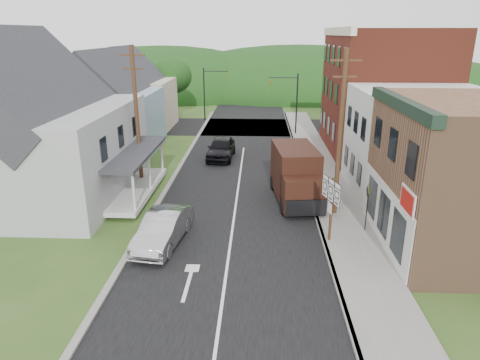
# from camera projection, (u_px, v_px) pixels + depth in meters

# --- Properties ---
(ground) EXTENTS (120.00, 120.00, 0.00)m
(ground) POSITION_uv_depth(u_px,v_px,m) (231.00, 242.00, 20.96)
(ground) COLOR #2D4719
(ground) RESTS_ON ground
(road) EXTENTS (9.00, 90.00, 0.02)m
(road) POSITION_uv_depth(u_px,v_px,m) (240.00, 177.00, 30.40)
(road) COLOR black
(road) RESTS_ON ground
(cross_road) EXTENTS (60.00, 9.00, 0.02)m
(cross_road) POSITION_uv_depth(u_px,v_px,m) (247.00, 127.00, 46.46)
(cross_road) COLOR black
(cross_road) RESTS_ON ground
(sidewalk_right) EXTENTS (2.80, 55.00, 0.15)m
(sidewalk_right) POSITION_uv_depth(u_px,v_px,m) (327.00, 187.00, 28.25)
(sidewalk_right) COLOR slate
(sidewalk_right) RESTS_ON ground
(curb_right) EXTENTS (0.20, 55.00, 0.15)m
(curb_right) POSITION_uv_depth(u_px,v_px,m) (307.00, 186.00, 28.30)
(curb_right) COLOR slate
(curb_right) RESTS_ON ground
(curb_left) EXTENTS (0.30, 55.00, 0.12)m
(curb_left) POSITION_uv_depth(u_px,v_px,m) (169.00, 184.00, 28.69)
(curb_left) COLOR slate
(curb_left) RESTS_ON ground
(storefront_tan) EXTENTS (8.00, 8.00, 7.00)m
(storefront_tan) POSITION_uv_depth(u_px,v_px,m) (479.00, 177.00, 19.35)
(storefront_tan) COLOR brown
(storefront_tan) RESTS_ON ground
(storefront_white) EXTENTS (8.00, 7.00, 6.50)m
(storefront_white) POSITION_uv_depth(u_px,v_px,m) (420.00, 143.00, 26.51)
(storefront_white) COLOR silver
(storefront_white) RESTS_ON ground
(storefront_red) EXTENTS (8.00, 12.00, 10.00)m
(storefront_red) POSITION_uv_depth(u_px,v_px,m) (382.00, 93.00, 34.91)
(storefront_red) COLOR maroon
(storefront_red) RESTS_ON ground
(house_gray) EXTENTS (10.20, 12.24, 8.35)m
(house_gray) POSITION_uv_depth(u_px,v_px,m) (38.00, 129.00, 25.74)
(house_gray) COLOR #ADB0B3
(house_gray) RESTS_ON ground
(house_blue) EXTENTS (7.14, 8.16, 7.28)m
(house_blue) POSITION_uv_depth(u_px,v_px,m) (114.00, 107.00, 36.27)
(house_blue) COLOR #87A7B9
(house_blue) RESTS_ON ground
(house_cream) EXTENTS (7.14, 8.16, 7.28)m
(house_cream) POSITION_uv_depth(u_px,v_px,m) (137.00, 93.00, 44.78)
(house_cream) COLOR beige
(house_cream) RESTS_ON ground
(utility_pole_right) EXTENTS (1.60, 0.26, 9.00)m
(utility_pole_right) POSITION_uv_depth(u_px,v_px,m) (340.00, 134.00, 22.51)
(utility_pole_right) COLOR #472D19
(utility_pole_right) RESTS_ON ground
(utility_pole_left) EXTENTS (1.60, 0.26, 9.00)m
(utility_pole_left) POSITION_uv_depth(u_px,v_px,m) (137.00, 116.00, 27.27)
(utility_pole_left) COLOR #472D19
(utility_pole_left) RESTS_ON ground
(traffic_signal_right) EXTENTS (2.87, 0.20, 6.00)m
(traffic_signal_right) POSITION_uv_depth(u_px,v_px,m) (290.00, 97.00, 41.74)
(traffic_signal_right) COLOR black
(traffic_signal_right) RESTS_ON ground
(traffic_signal_left) EXTENTS (2.87, 0.20, 6.00)m
(traffic_signal_left) POSITION_uv_depth(u_px,v_px,m) (210.00, 88.00, 48.71)
(traffic_signal_left) COLOR black
(traffic_signal_left) RESTS_ON ground
(tree_left_b) EXTENTS (4.80, 4.80, 6.94)m
(tree_left_b) POSITION_uv_depth(u_px,v_px,m) (10.00, 102.00, 31.41)
(tree_left_b) COLOR #382616
(tree_left_b) RESTS_ON ground
(tree_left_c) EXTENTS (5.80, 5.80, 8.41)m
(tree_left_c) POSITION_uv_depth(u_px,v_px,m) (35.00, 77.00, 38.70)
(tree_left_c) COLOR #382616
(tree_left_c) RESTS_ON ground
(tree_left_d) EXTENTS (4.80, 4.80, 6.94)m
(tree_left_d) POSITION_uv_depth(u_px,v_px,m) (171.00, 76.00, 49.96)
(tree_left_d) COLOR #382616
(tree_left_d) RESTS_ON ground
(forested_ridge) EXTENTS (90.00, 30.00, 16.00)m
(forested_ridge) POSITION_uv_depth(u_px,v_px,m) (252.00, 93.00, 72.89)
(forested_ridge) COLOR black
(forested_ridge) RESTS_ON ground
(silver_sedan) EXTENTS (2.27, 4.93, 1.57)m
(silver_sedan) POSITION_uv_depth(u_px,v_px,m) (163.00, 229.00, 20.48)
(silver_sedan) COLOR #ABABB0
(silver_sedan) RESTS_ON ground
(dark_sedan) EXTENTS (2.25, 5.05, 1.69)m
(dark_sedan) POSITION_uv_depth(u_px,v_px,m) (221.00, 148.00, 34.57)
(dark_sedan) COLOR black
(dark_sedan) RESTS_ON ground
(delivery_van) EXTENTS (2.96, 6.01, 3.24)m
(delivery_van) POSITION_uv_depth(u_px,v_px,m) (296.00, 175.00, 25.54)
(delivery_van) COLOR black
(delivery_van) RESTS_ON ground
(route_sign_cluster) EXTENTS (0.59, 1.76, 3.19)m
(route_sign_cluster) POSITION_uv_depth(u_px,v_px,m) (331.00, 201.00, 20.14)
(route_sign_cluster) COLOR #472D19
(route_sign_cluster) RESTS_ON sidewalk_right
(warning_sign) EXTENTS (0.12, 0.68, 2.45)m
(warning_sign) POSITION_uv_depth(u_px,v_px,m) (367.00, 201.00, 21.37)
(warning_sign) COLOR black
(warning_sign) RESTS_ON sidewalk_right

